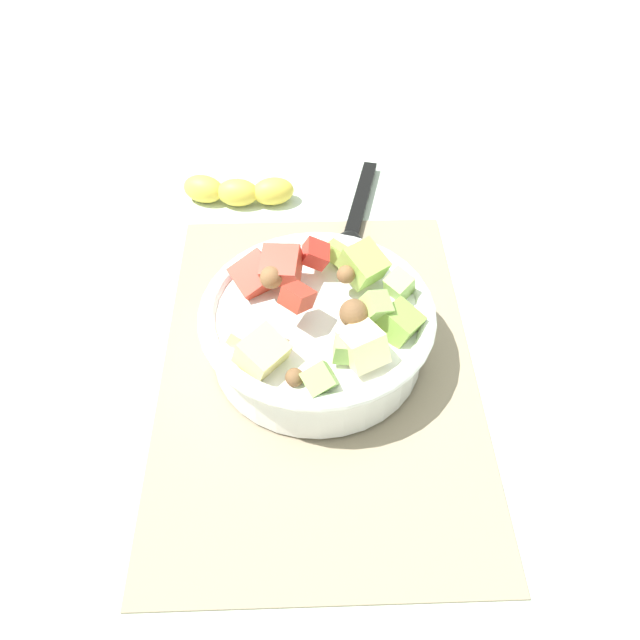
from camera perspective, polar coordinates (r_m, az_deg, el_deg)
ground_plane at (r=0.65m, az=-0.19°, el=-4.43°), size 2.40×2.40×0.00m
placemat at (r=0.64m, az=-0.19°, el=-4.27°), size 0.47×0.32×0.01m
salad_bowl at (r=0.62m, az=-0.01°, el=-0.45°), size 0.23×0.23×0.11m
serving_spoon at (r=0.79m, az=3.06°, el=8.62°), size 0.21×0.08×0.01m
banana_whole at (r=0.85m, az=-7.49°, el=11.61°), size 0.06×0.15×0.04m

